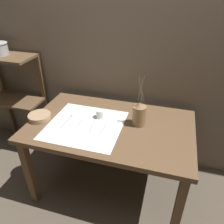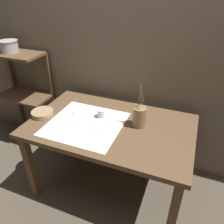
# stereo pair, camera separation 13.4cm
# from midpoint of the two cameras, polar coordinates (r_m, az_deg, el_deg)

# --- Properties ---
(ground_plane) EXTENTS (12.00, 12.00, 0.00)m
(ground_plane) POSITION_cam_midpoint_polar(r_m,az_deg,el_deg) (2.28, -2.14, -18.37)
(ground_plane) COLOR brown
(stone_wall_back) EXTENTS (7.00, 0.06, 2.40)m
(stone_wall_back) POSITION_cam_midpoint_polar(r_m,az_deg,el_deg) (2.05, 1.95, 16.06)
(stone_wall_back) COLOR brown
(stone_wall_back) RESTS_ON ground_plane
(wooden_table) EXTENTS (1.34, 0.83, 0.72)m
(wooden_table) POSITION_cam_midpoint_polar(r_m,az_deg,el_deg) (1.84, -2.53, -5.44)
(wooden_table) COLOR brown
(wooden_table) RESTS_ON ground_plane
(wooden_shelf_unit) EXTENTS (0.58, 0.32, 1.11)m
(wooden_shelf_unit) POSITION_cam_midpoint_polar(r_m,az_deg,el_deg) (2.60, -25.55, 6.47)
(wooden_shelf_unit) COLOR brown
(wooden_shelf_unit) RESTS_ON ground_plane
(linen_cloth) EXTENTS (0.60, 0.58, 0.00)m
(linen_cloth) POSITION_cam_midpoint_polar(r_m,az_deg,el_deg) (1.81, -9.11, -3.39)
(linen_cloth) COLOR white
(linen_cloth) RESTS_ON wooden_table
(pitcher_with_flowers) EXTENTS (0.11, 0.11, 0.42)m
(pitcher_with_flowers) POSITION_cam_midpoint_polar(r_m,az_deg,el_deg) (1.75, 4.94, -0.59)
(pitcher_with_flowers) COLOR olive
(pitcher_with_flowers) RESTS_ON wooden_table
(wooden_bowl) EXTENTS (0.19, 0.19, 0.04)m
(wooden_bowl) POSITION_cam_midpoint_polar(r_m,az_deg,el_deg) (1.97, -20.26, -1.19)
(wooden_bowl) COLOR #9E7F5B
(wooden_bowl) RESTS_ON wooden_table
(glass_tumbler_near) EXTENTS (0.07, 0.07, 0.07)m
(glass_tumbler_near) POSITION_cam_midpoint_polar(r_m,az_deg,el_deg) (1.86, -5.23, -0.55)
(glass_tumbler_near) COLOR silver
(glass_tumbler_near) RESTS_ON wooden_table
(spoon_inner) EXTENTS (0.03, 0.20, 0.02)m
(spoon_inner) POSITION_cam_midpoint_polar(r_m,az_deg,el_deg) (1.91, -12.98, -1.56)
(spoon_inner) COLOR #A8A8AD
(spoon_inner) RESTS_ON wooden_table
(fork_inner) EXTENTS (0.01, 0.19, 0.00)m
(fork_inner) POSITION_cam_midpoint_polar(r_m,az_deg,el_deg) (1.82, -10.70, -3.07)
(fork_inner) COLOR #A8A8AD
(fork_inner) RESTS_ON wooden_table
(knife_center) EXTENTS (0.03, 0.19, 0.00)m
(knife_center) POSITION_cam_midpoint_polar(r_m,az_deg,el_deg) (1.78, -7.39, -3.65)
(knife_center) COLOR #A8A8AD
(knife_center) RESTS_ON wooden_table
(fork_outer) EXTENTS (0.02, 0.19, 0.00)m
(fork_outer) POSITION_cam_midpoint_polar(r_m,az_deg,el_deg) (1.74, -4.44, -4.27)
(fork_outer) COLOR #A8A8AD
(fork_outer) RESTS_ON wooden_table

